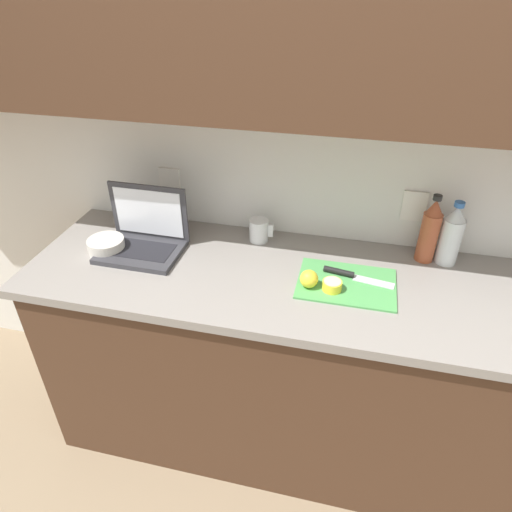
% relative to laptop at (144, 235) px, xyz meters
% --- Properties ---
extents(ground_plane, '(12.00, 12.00, 0.00)m').
position_rel_laptop_xyz_m(ground_plane, '(0.79, -0.06, -0.95)').
color(ground_plane, '#847056').
rests_on(ground_plane, ground).
extents(wall_back, '(5.20, 0.38, 2.60)m').
position_rel_laptop_xyz_m(wall_back, '(0.79, 0.18, 0.61)').
color(wall_back, white).
rests_on(wall_back, ground_plane).
extents(counter_unit, '(2.36, 0.63, 0.89)m').
position_rel_laptop_xyz_m(counter_unit, '(0.81, -0.06, -0.50)').
color(counter_unit, '#472D1E').
rests_on(counter_unit, ground_plane).
extents(laptop, '(0.32, 0.23, 0.24)m').
position_rel_laptop_xyz_m(laptop, '(0.00, 0.00, 0.00)').
color(laptop, '#333338').
rests_on(laptop, counter_unit).
extents(cutting_board, '(0.34, 0.25, 0.01)m').
position_rel_laptop_xyz_m(cutting_board, '(0.79, -0.06, -0.05)').
color(cutting_board, '#4C9E51').
rests_on(cutting_board, counter_unit).
extents(knife, '(0.25, 0.07, 0.02)m').
position_rel_laptop_xyz_m(knife, '(0.79, -0.02, -0.04)').
color(knife, silver).
rests_on(knife, cutting_board).
extents(lemon_half_cut, '(0.07, 0.07, 0.04)m').
position_rel_laptop_xyz_m(lemon_half_cut, '(0.75, -0.11, -0.03)').
color(lemon_half_cut, yellow).
rests_on(lemon_half_cut, cutting_board).
extents(lemon_whole_beside, '(0.06, 0.06, 0.06)m').
position_rel_laptop_xyz_m(lemon_whole_beside, '(0.66, -0.11, -0.02)').
color(lemon_whole_beside, yellow).
rests_on(lemon_whole_beside, cutting_board).
extents(bottle_green_soda, '(0.08, 0.08, 0.25)m').
position_rel_laptop_xyz_m(bottle_green_soda, '(1.15, 0.17, 0.06)').
color(bottle_green_soda, silver).
rests_on(bottle_green_soda, counter_unit).
extents(bottle_oil_tall, '(0.07, 0.07, 0.27)m').
position_rel_laptop_xyz_m(bottle_oil_tall, '(1.07, 0.17, 0.06)').
color(bottle_oil_tall, '#A34C2D').
rests_on(bottle_oil_tall, counter_unit).
extents(measuring_cup, '(0.10, 0.08, 0.09)m').
position_rel_laptop_xyz_m(measuring_cup, '(0.42, 0.16, -0.01)').
color(measuring_cup, silver).
rests_on(measuring_cup, counter_unit).
extents(bowl_white, '(0.14, 0.14, 0.06)m').
position_rel_laptop_xyz_m(bowl_white, '(-0.14, -0.06, -0.03)').
color(bowl_white, beige).
rests_on(bowl_white, counter_unit).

